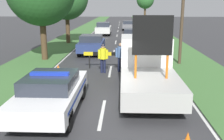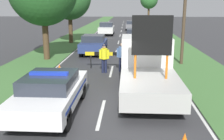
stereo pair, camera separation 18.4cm
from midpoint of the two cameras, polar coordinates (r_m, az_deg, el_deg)
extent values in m
plane|color=#333335|center=(10.08, -1.48, -8.00)|extent=(160.00, 160.00, 0.00)
cube|color=silver|center=(9.49, -1.81, -9.42)|extent=(0.12, 2.66, 0.01)
cube|color=silver|center=(15.34, 0.22, -0.25)|extent=(0.12, 2.66, 0.01)
cube|color=silver|center=(21.38, 1.11, 3.80)|extent=(0.12, 2.66, 0.01)
cube|color=silver|center=(27.47, 1.61, 6.07)|extent=(0.12, 2.66, 0.01)
cube|color=silver|center=(33.59, 1.93, 7.51)|extent=(0.12, 2.66, 0.01)
cube|color=silver|center=(39.73, 2.16, 8.50)|extent=(0.12, 2.66, 0.01)
cube|color=silver|center=(45.88, 2.32, 9.23)|extent=(0.12, 2.66, 0.01)
cube|color=silver|center=(52.04, 2.44, 9.79)|extent=(0.12, 2.66, 0.01)
cube|color=silver|center=(58.20, 2.54, 10.23)|extent=(0.12, 2.66, 0.01)
cube|color=silver|center=(64.36, 2.62, 10.58)|extent=(0.12, 2.66, 0.01)
cube|color=silver|center=(30.54, -4.83, 6.82)|extent=(0.10, 70.00, 0.01)
cube|color=silver|center=(30.35, 8.41, 6.68)|extent=(0.10, 70.00, 0.01)
cube|color=#427038|center=(30.18, -8.46, 6.66)|extent=(3.45, 120.00, 0.03)
cube|color=#427038|center=(29.90, 12.03, 6.44)|extent=(3.45, 120.00, 0.03)
cube|color=white|center=(9.65, -12.50, -5.08)|extent=(1.90, 4.63, 0.59)
cube|color=#282D38|center=(9.37, -12.90, -2.35)|extent=(1.67, 2.13, 0.45)
cylinder|color=black|center=(11.28, -14.56, -3.98)|extent=(0.24, 0.76, 0.76)
cylinder|color=black|center=(10.89, -6.17, -4.25)|extent=(0.24, 0.76, 0.76)
cylinder|color=black|center=(8.77, -20.26, -9.68)|extent=(0.24, 0.76, 0.76)
cylinder|color=black|center=(8.26, -9.44, -10.45)|extent=(0.24, 0.76, 0.76)
cube|color=#1E38C6|center=(9.30, -12.99, -0.72)|extent=(1.33, 0.24, 0.10)
cube|color=#193399|center=(9.64, -12.51, -4.91)|extent=(1.91, 3.80, 0.10)
cube|color=black|center=(11.85, -9.46, -1.67)|extent=(1.05, 0.08, 0.35)
cube|color=white|center=(12.73, 7.74, 2.91)|extent=(2.28, 2.15, 1.93)
cube|color=#232833|center=(13.71, 7.47, 5.18)|extent=(1.94, 0.04, 0.85)
cube|color=#B2B2AD|center=(10.14, 8.81, -3.66)|extent=(2.28, 3.53, 0.68)
cylinder|color=#D16619|center=(9.89, 5.59, 0.73)|extent=(0.09, 0.09, 0.90)
cylinder|color=#D16619|center=(10.01, 12.33, 0.63)|extent=(0.09, 0.09, 0.90)
cube|color=black|center=(9.73, 9.24, 7.43)|extent=(1.47, 0.12, 1.45)
cylinder|color=black|center=(12.91, 3.08, -1.23)|extent=(0.24, 0.79, 0.79)
cylinder|color=black|center=(13.07, 12.07, -1.34)|extent=(0.24, 0.79, 0.79)
cylinder|color=black|center=(9.53, 2.97, -6.81)|extent=(0.24, 0.79, 0.79)
cylinder|color=black|center=(9.75, 15.15, -6.83)|extent=(0.24, 0.79, 0.79)
cylinder|color=black|center=(16.03, -4.30, 1.79)|extent=(0.07, 0.07, 0.81)
cylinder|color=black|center=(15.90, 5.33, 1.67)|extent=(0.07, 0.07, 0.81)
cube|color=yellow|center=(15.94, -4.53, 3.58)|extent=(0.56, 0.08, 0.21)
cube|color=black|center=(15.87, -2.53, 3.56)|extent=(0.56, 0.08, 0.21)
cube|color=yellow|center=(15.83, -0.51, 3.55)|extent=(0.56, 0.08, 0.21)
cube|color=black|center=(15.80, 1.51, 3.52)|extent=(0.56, 0.08, 0.21)
cube|color=yellow|center=(15.79, 3.54, 3.50)|extent=(0.56, 0.08, 0.21)
cube|color=black|center=(15.81, 5.57, 3.47)|extent=(0.56, 0.08, 0.21)
cylinder|color=#191E38|center=(14.95, -1.66, 0.93)|extent=(0.15, 0.15, 0.80)
cylinder|color=#191E38|center=(14.94, -1.02, 0.92)|extent=(0.15, 0.15, 0.80)
cylinder|color=yellow|center=(14.80, -1.36, 3.58)|extent=(0.37, 0.37, 0.60)
cylinder|color=yellow|center=(14.83, -2.24, 3.47)|extent=(0.12, 0.12, 0.51)
cylinder|color=yellow|center=(14.79, -0.47, 3.46)|extent=(0.12, 0.12, 0.51)
sphere|color=tan|center=(14.73, -1.36, 5.13)|extent=(0.21, 0.21, 0.21)
cylinder|color=#141933|center=(14.73, -1.37, 5.35)|extent=(0.24, 0.24, 0.05)
cylinder|color=#191E38|center=(15.21, 2.16, 1.21)|extent=(0.16, 0.16, 0.83)
cylinder|color=#191E38|center=(15.21, 2.81, 1.20)|extent=(0.16, 0.16, 0.83)
cylinder|color=#4C6B9E|center=(15.07, 2.51, 3.92)|extent=(0.38, 0.38, 0.63)
cylinder|color=#4C6B9E|center=(15.08, 1.61, 3.81)|extent=(0.13, 0.13, 0.53)
cylinder|color=#4C6B9E|center=(15.07, 3.42, 3.79)|extent=(0.13, 0.13, 0.53)
sphere|color=#A57A5B|center=(15.00, 2.53, 5.50)|extent=(0.22, 0.22, 0.22)
cube|color=black|center=(15.19, -10.97, -0.61)|extent=(0.37, 0.37, 0.03)
cone|color=orange|center=(15.13, -11.02, 0.34)|extent=(0.32, 0.32, 0.49)
cylinder|color=white|center=(15.13, -11.02, 0.43)|extent=(0.18, 0.18, 0.07)
cube|color=black|center=(17.33, 7.96, 1.31)|extent=(0.42, 0.42, 0.03)
cone|color=orange|center=(17.27, 7.99, 2.25)|extent=(0.36, 0.36, 0.55)
cylinder|color=white|center=(17.27, 8.00, 2.33)|extent=(0.20, 0.20, 0.08)
cube|color=black|center=(15.18, 5.73, -0.44)|extent=(0.34, 0.34, 0.03)
cone|color=orange|center=(15.12, 5.75, 0.44)|extent=(0.29, 0.29, 0.45)
cylinder|color=white|center=(15.11, 5.76, 0.53)|extent=(0.16, 0.16, 0.06)
cube|color=navy|center=(20.82, -3.73, 5.40)|extent=(1.86, 3.96, 0.66)
cube|color=#282D38|center=(20.62, -3.80, 6.94)|extent=(1.64, 1.82, 0.50)
cylinder|color=black|center=(22.18, -5.43, 5.03)|extent=(0.24, 0.71, 0.71)
cylinder|color=black|center=(21.99, -1.23, 5.01)|extent=(0.24, 0.71, 0.71)
cylinder|color=black|center=(19.79, -6.49, 3.92)|extent=(0.24, 0.71, 0.71)
cylinder|color=black|center=(19.58, -1.79, 3.90)|extent=(0.24, 0.71, 0.71)
cube|color=black|center=(27.12, 5.10, 7.34)|extent=(1.80, 4.30, 0.70)
cube|color=#282D38|center=(26.94, 5.14, 8.50)|extent=(1.58, 1.98, 0.43)
cylinder|color=black|center=(28.47, 3.43, 6.98)|extent=(0.24, 0.65, 0.65)
cylinder|color=black|center=(28.52, 6.59, 6.92)|extent=(0.24, 0.65, 0.65)
cylinder|color=black|center=(25.83, 3.43, 6.26)|extent=(0.24, 0.65, 0.65)
cylinder|color=black|center=(25.88, 6.91, 6.20)|extent=(0.24, 0.65, 0.65)
cube|color=silver|center=(34.42, -1.02, 8.85)|extent=(1.85, 4.29, 0.72)
cube|color=#282D38|center=(34.24, -1.04, 9.89)|extent=(1.63, 1.97, 0.55)
cylinder|color=black|center=(35.84, -2.16, 8.47)|extent=(0.24, 0.70, 0.70)
cylinder|color=black|center=(35.72, 0.44, 8.46)|extent=(0.24, 0.70, 0.70)
cylinder|color=black|center=(33.21, -2.59, 8.02)|extent=(0.24, 0.70, 0.70)
cylinder|color=black|center=(33.08, 0.21, 8.02)|extent=(0.24, 0.70, 0.70)
cube|color=slate|center=(41.18, 4.45, 9.59)|extent=(1.83, 4.02, 0.60)
cube|color=#282D38|center=(41.02, 4.47, 10.31)|extent=(1.61, 1.85, 0.45)
cylinder|color=black|center=(42.44, 3.32, 9.33)|extent=(0.24, 0.73, 0.73)
cylinder|color=black|center=(42.47, 5.50, 9.29)|extent=(0.24, 0.73, 0.73)
cylinder|color=black|center=(39.95, 3.32, 9.04)|extent=(0.24, 0.73, 0.73)
cylinder|color=black|center=(39.98, 5.63, 9.01)|extent=(0.24, 0.73, 0.73)
cylinder|color=#4C3823|center=(18.99, -13.95, 6.78)|extent=(0.42, 0.42, 3.06)
cylinder|color=#4C3823|center=(52.53, 8.05, 11.65)|extent=(0.38, 0.38, 3.56)
cylinder|color=#4C3823|center=(27.13, -8.81, 8.95)|extent=(0.41, 0.41, 2.96)
cylinder|color=#473828|center=(17.39, 15.93, 13.95)|extent=(0.20, 0.20, 7.85)
camera|label=1|loc=(0.09, -89.52, 0.12)|focal=42.00mm
camera|label=2|loc=(0.09, 90.48, -0.12)|focal=42.00mm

